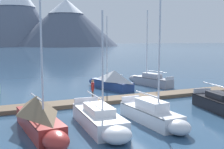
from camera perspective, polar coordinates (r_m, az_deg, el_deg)
name	(u,v)px	position (r m, az deg, el deg)	size (l,w,h in m)	color
ground_plane	(143,112)	(20.77, 6.18, -7.35)	(700.00, 700.00, 0.00)	#2D4C6B
mountain_central_massif	(16,11)	(255.65, -18.58, 11.83)	(74.45, 74.45, 54.75)	slate
mountain_shoulder_ridge	(66,22)	(237.63, -9.06, 10.25)	(84.38, 84.38, 37.68)	#4C566B
dock	(121,99)	(24.26, 1.75, -4.88)	(23.39, 3.25, 0.30)	brown
sailboat_second_berth	(40,116)	(16.41, -14.15, -8.03)	(2.20, 6.80, 7.68)	#B2332D
sailboat_mid_dock_port	(101,120)	(16.60, -2.24, -8.98)	(1.91, 6.46, 6.67)	white
sailboat_mid_dock_starboard	(154,115)	(17.79, 8.33, -7.88)	(1.95, 6.02, 7.88)	silver
sailboat_far_berth	(111,80)	(30.06, -0.21, -1.09)	(3.26, 6.75, 7.51)	navy
sailboat_outer_slip	(223,104)	(21.89, 21.13, -5.54)	(2.29, 5.87, 6.72)	black
sailboat_end_of_dock	(149,80)	(32.74, 7.34, -1.08)	(2.87, 6.53, 8.40)	#93939E
person_on_dock	(93,89)	(22.66, -3.85, -2.86)	(0.34, 0.56, 1.69)	brown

